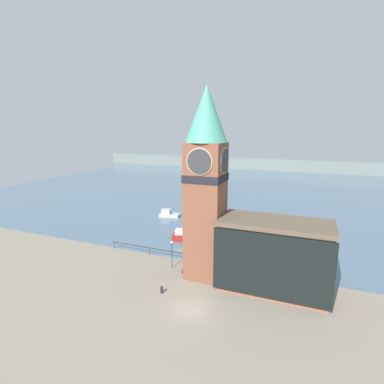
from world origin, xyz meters
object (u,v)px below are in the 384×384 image
(mooring_bollard_near, at_px, (162,289))
(mooring_bollard_far, at_px, (183,271))
(pier_building, at_px, (274,256))
(boat_far, at_px, (169,214))
(lamp_post, at_px, (172,249))
(boat_near, at_px, (186,236))
(clock_tower, at_px, (206,180))

(mooring_bollard_near, bearing_deg, mooring_bollard_far, 86.12)
(pier_building, relative_size, boat_far, 2.78)
(mooring_bollard_near, xyz_separation_m, lamp_post, (-1.68, 6.16, 2.17))
(pier_building, distance_m, boat_far, 32.80)
(mooring_bollard_far, bearing_deg, boat_near, 111.26)
(mooring_bollard_near, relative_size, mooring_bollard_far, 1.28)
(boat_far, height_order, mooring_bollard_near, boat_far)
(clock_tower, relative_size, mooring_bollard_near, 27.82)
(clock_tower, relative_size, lamp_post, 6.20)
(clock_tower, height_order, pier_building, clock_tower)
(boat_near, bearing_deg, boat_far, 111.82)
(pier_building, height_order, mooring_bollard_near, pier_building)
(boat_near, distance_m, mooring_bollard_near, 16.58)
(lamp_post, bearing_deg, mooring_bollard_far, -27.53)
(boat_far, bearing_deg, clock_tower, -64.16)
(boat_far, bearing_deg, lamp_post, -72.98)
(clock_tower, xyz_separation_m, mooring_bollard_near, (-3.11, -5.84, -11.79))
(mooring_bollard_far, height_order, lamp_post, lamp_post)
(mooring_bollard_near, bearing_deg, pier_building, 25.59)
(clock_tower, height_order, boat_near, clock_tower)
(clock_tower, relative_size, mooring_bollard_far, 35.60)
(boat_far, bearing_deg, mooring_bollard_near, -75.56)
(boat_near, xyz_separation_m, mooring_bollard_far, (4.28, -11.00, -0.35))
(clock_tower, height_order, mooring_bollard_far, clock_tower)
(boat_near, height_order, boat_far, boat_near)
(boat_near, xyz_separation_m, mooring_bollard_near, (3.93, -16.10, -0.25))
(boat_near, bearing_deg, mooring_bollard_far, -84.87)
(clock_tower, xyz_separation_m, boat_near, (-7.04, 10.26, -11.54))
(boat_near, xyz_separation_m, boat_far, (-8.79, 11.27, -0.16))
(pier_building, bearing_deg, mooring_bollard_far, -178.06)
(mooring_bollard_far, xyz_separation_m, lamp_post, (-2.02, 1.05, 2.27))
(mooring_bollard_far, bearing_deg, clock_tower, 15.00)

